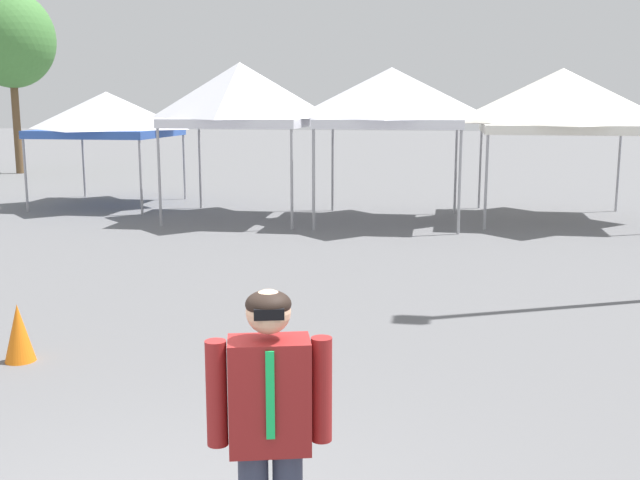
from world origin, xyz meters
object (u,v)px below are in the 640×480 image
Objects in this scene: canopy_tent_behind_center at (562,100)px; tree_behind_tents_center at (11,40)px; person_foreground at (270,429)px; canopy_tent_left_of_center at (240,95)px; canopy_tent_far_right at (107,114)px; canopy_tent_center at (391,98)px; traffic_cone_near_barrier at (19,333)px.

tree_behind_tents_center is (-18.70, 8.83, 2.25)m from canopy_tent_behind_center.
canopy_tent_left_of_center is at bearing 105.53° from person_foreground.
canopy_tent_left_of_center is 1.01× the size of canopy_tent_behind_center.
canopy_tent_far_right is 0.90× the size of canopy_tent_behind_center.
person_foreground is 28.12m from tree_behind_tents_center.
person_foreground is at bearing -74.47° from canopy_tent_left_of_center.
person_foreground is (-3.51, -14.50, -1.71)m from canopy_tent_behind_center.
canopy_tent_center is (7.53, -1.64, 0.42)m from canopy_tent_far_right.
canopy_tent_far_right is 11.38m from canopy_tent_behind_center.
canopy_tent_far_right is 17.23m from person_foreground.
tree_behind_tents_center reaches higher than canopy_tent_far_right.
tree_behind_tents_center is at bearing 146.96° from canopy_tent_center.
canopy_tent_far_right is 7.72m from canopy_tent_center.
canopy_tent_behind_center is 15.01m from person_foreground.
canopy_tent_far_right is 4.39m from canopy_tent_left_of_center.
person_foreground is 4.98m from traffic_cone_near_barrier.
canopy_tent_left_of_center reaches higher than canopy_tent_center.
canopy_tent_far_right is at bearing 110.09° from traffic_cone_near_barrier.
canopy_tent_behind_center is at bearing 57.54° from traffic_cone_near_barrier.
canopy_tent_behind_center is (3.81, 0.85, -0.06)m from canopy_tent_center.
canopy_tent_far_right is at bearing 176.01° from canopy_tent_behind_center.
tree_behind_tents_center is (-7.36, 8.04, 2.61)m from canopy_tent_far_right.
canopy_tent_far_right is 11.21m from tree_behind_tents_center.
canopy_tent_left_of_center is at bearing 179.99° from canopy_tent_center.
canopy_tent_left_of_center is at bearing -40.34° from tree_behind_tents_center.
canopy_tent_left_of_center is 14.28m from person_foreground.
person_foreground is at bearing -62.86° from canopy_tent_far_right.
canopy_tent_center is at bearing 91.28° from person_foreground.
canopy_tent_center is at bearing -0.01° from canopy_tent_left_of_center.
canopy_tent_behind_center is at bearing 6.66° from canopy_tent_left_of_center.
canopy_tent_far_right is at bearing 117.14° from person_foreground.
person_foreground is 2.86× the size of traffic_cone_near_barrier.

